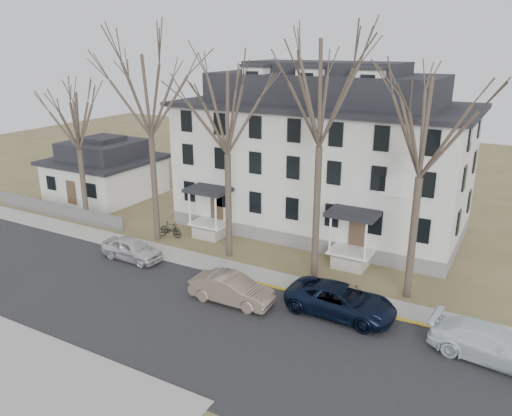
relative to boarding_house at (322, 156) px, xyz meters
The scene contains 18 objects.
ground 18.85m from the boarding_house, 83.64° to the right, with size 120.00×120.00×0.00m, color brown.
main_road 16.96m from the boarding_house, 82.85° to the right, with size 120.00×10.00×0.04m, color #27272A.
far_sidewalk 11.49m from the boarding_house, 78.64° to the right, with size 120.00×2.00×0.08m, color #A09F97.
yellow_curb 13.99m from the boarding_house, 57.18° to the right, with size 14.00×0.25×0.06m, color gold.
boarding_house is the anchor object (origin of this frame).
small_house 20.34m from the boarding_house, behind, with size 8.70×8.70×5.00m.
fence 21.48m from the boarding_house, 156.01° to the right, with size 14.00×0.06×1.20m, color gray.
tree_far_left 13.12m from the boarding_house, 137.82° to the right, with size 8.40×8.40×13.72m.
tree_mid_left 9.66m from the boarding_house, 110.20° to the right, with size 7.80×7.80×12.74m.
tree_center 10.39m from the boarding_house, 69.80° to the right, with size 9.00×9.00×14.70m.
tree_mid_right 12.51m from the boarding_house, 43.81° to the right, with size 7.80×7.80×12.74m.
tree_bungalow 18.17m from the boarding_house, 152.99° to the right, with size 6.60×6.60×10.78m.
car_silver 15.02m from the boarding_house, 124.36° to the right, with size 1.69×4.20×1.43m, color silver.
car_tan 14.18m from the boarding_house, 88.11° to the right, with size 1.60×4.60×1.52m, color #796759.
car_navy 14.01m from the boarding_house, 63.15° to the right, with size 2.58×5.59×1.55m, color black.
car_white 18.45m from the boarding_house, 43.26° to the right, with size 2.12×5.22×1.51m, color silver.
bicycle_left 12.32m from the boarding_house, 137.82° to the right, with size 0.64×1.83×0.96m, color black.
bicycle_right 12.23m from the boarding_house, 140.32° to the right, with size 0.46×1.64×0.98m, color black.
Camera 1 is at (11.18, -15.65, 13.23)m, focal length 35.00 mm.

